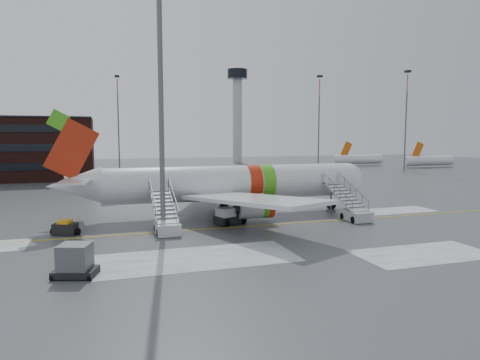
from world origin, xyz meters
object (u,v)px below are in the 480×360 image
object	(u,v)px
airstair_fwd	(352,209)
baggage_tractor	(65,229)
airstair_aft	(166,220)
pushback_tug	(229,217)
uld_container	(75,261)
airliner	(226,184)
light_mast_near	(160,74)

from	to	relation	value
airstair_fwd	baggage_tractor	xyz separation A→B (m)	(-27.63, 1.64, -0.51)
airstair_aft	pushback_tug	xyz separation A→B (m)	(6.32, 1.56, -0.33)
airstair_fwd	baggage_tractor	world-z (taller)	airstair_fwd
airstair_aft	uld_container	distance (m)	12.65
airliner	airstair_aft	distance (m)	10.22
airstair_fwd	airstair_aft	bearing A→B (deg)	180.00
airliner	pushback_tug	world-z (taller)	airliner
baggage_tractor	airliner	bearing A→B (deg)	17.01
pushback_tug	light_mast_near	size ratio (longest dim) A/B	0.12
airstair_fwd	airstair_aft	distance (m)	19.12
airstair_fwd	airstair_aft	world-z (taller)	same
uld_container	airliner	bearing A→B (deg)	49.61
light_mast_near	baggage_tractor	bearing A→B (deg)	162.27
airliner	airstair_fwd	distance (m)	13.54
airstair_aft	baggage_tractor	bearing A→B (deg)	169.13
airstair_fwd	airliner	bearing A→B (deg)	150.64
uld_container	light_mast_near	world-z (taller)	light_mast_near
airstair_aft	light_mast_near	distance (m)	12.80
airliner	light_mast_near	xyz separation A→B (m)	(-7.86, -7.51, 10.40)
airliner	uld_container	world-z (taller)	airliner
pushback_tug	light_mast_near	bearing A→B (deg)	-159.22
airliner	airstair_aft	size ratio (longest dim) A/B	4.55
airstair_aft	baggage_tractor	distance (m)	8.69
airliner	baggage_tractor	world-z (taller)	airliner
airliner	pushback_tug	size ratio (longest dim) A/B	10.61
baggage_tractor	pushback_tug	bearing A→B (deg)	-0.28
airstair_fwd	pushback_tug	world-z (taller)	airstair_fwd
airliner	airstair_fwd	size ratio (longest dim) A/B	4.55
baggage_tractor	light_mast_near	bearing A→B (deg)	-17.73
airstair_fwd	baggage_tractor	distance (m)	27.69
airstair_fwd	pushback_tug	bearing A→B (deg)	173.04
pushback_tug	uld_container	world-z (taller)	uld_container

